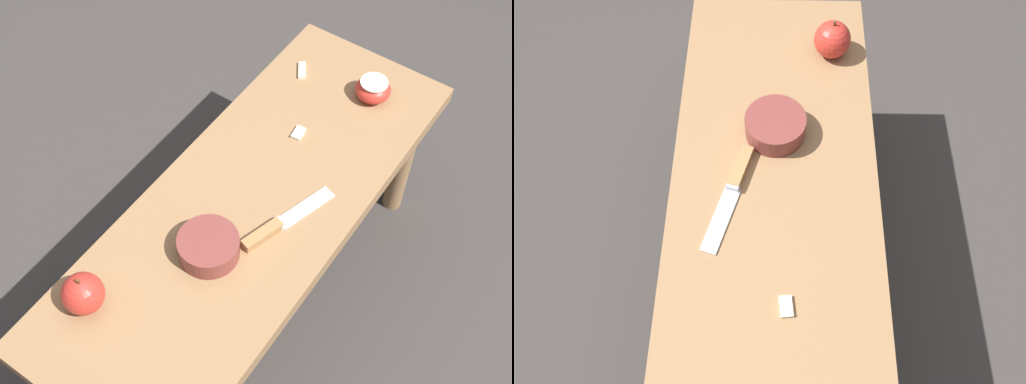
% 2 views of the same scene
% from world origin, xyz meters
% --- Properties ---
extents(ground_plane, '(8.00, 8.00, 0.00)m').
position_xyz_m(ground_plane, '(0.00, 0.00, 0.00)').
color(ground_plane, '#383330').
extents(wooden_bench, '(1.10, 0.41, 0.45)m').
position_xyz_m(wooden_bench, '(0.00, 0.00, 0.39)').
color(wooden_bench, olive).
rests_on(wooden_bench, ground_plane).
extents(knife, '(0.23, 0.09, 0.02)m').
position_xyz_m(knife, '(0.03, 0.08, 0.46)').
color(knife, '#B7BABF').
rests_on(knife, wooden_bench).
extents(apple_whole, '(0.08, 0.08, 0.09)m').
position_xyz_m(apple_whole, '(0.38, -0.12, 0.49)').
color(apple_whole, red).
rests_on(apple_whole, wooden_bench).
extents(apple_slice_near_knife, '(0.04, 0.03, 0.01)m').
position_xyz_m(apple_slice_near_knife, '(-0.22, -0.02, 0.45)').
color(apple_slice_near_knife, silver).
rests_on(apple_slice_near_knife, wooden_bench).
extents(bowl, '(0.13, 0.13, 0.05)m').
position_xyz_m(bowl, '(0.15, 0.00, 0.47)').
color(bowl, brown).
rests_on(bowl, wooden_bench).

